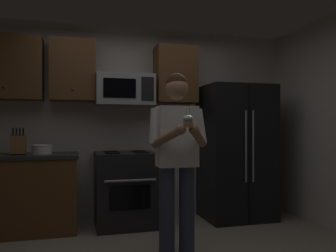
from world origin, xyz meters
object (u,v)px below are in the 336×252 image
at_px(microwave, 125,90).
at_px(knife_block, 18,145).
at_px(person, 177,153).
at_px(cupcake, 188,121).
at_px(bowl_large_white, 42,149).
at_px(refrigerator, 236,152).
at_px(oven_range, 126,189).

height_order(microwave, knife_block, microwave).
bearing_deg(person, cupcake, -90.00).
height_order(bowl_large_white, cupcake, cupcake).
bearing_deg(refrigerator, oven_range, 178.50).
xyz_separation_m(refrigerator, bowl_large_white, (-2.50, 0.06, 0.08)).
height_order(person, cupcake, person).
xyz_separation_m(knife_block, person, (1.58, -1.12, -0.04)).
height_order(microwave, refrigerator, microwave).
height_order(knife_block, cupcake, cupcake).
height_order(oven_range, microwave, microwave).
bearing_deg(bowl_large_white, person, -41.38).
xyz_separation_m(knife_block, cupcake, (1.58, -1.45, 0.26)).
height_order(refrigerator, knife_block, refrigerator).
xyz_separation_m(oven_range, person, (0.33, -1.15, 0.53)).
height_order(refrigerator, person, refrigerator).
bearing_deg(bowl_large_white, knife_block, -168.24).
bearing_deg(microwave, bowl_large_white, -174.49).
bearing_deg(microwave, person, -75.54).
height_order(oven_range, cupcake, cupcake).
bearing_deg(refrigerator, person, -136.61).
distance_m(oven_range, bowl_large_white, 1.13).
bearing_deg(person, bowl_large_white, 138.62).
bearing_deg(oven_range, refrigerator, -1.50).
height_order(oven_range, bowl_large_white, bowl_large_white).
xyz_separation_m(refrigerator, person, (-1.17, -1.11, 0.10)).
relative_size(microwave, bowl_large_white, 3.11).
bearing_deg(refrigerator, bowl_large_white, 178.58).
bearing_deg(person, knife_block, 144.69).
bearing_deg(cupcake, person, 90.00).
height_order(oven_range, person, person).
bearing_deg(oven_range, microwave, 89.98).
bearing_deg(oven_range, cupcake, -77.52).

